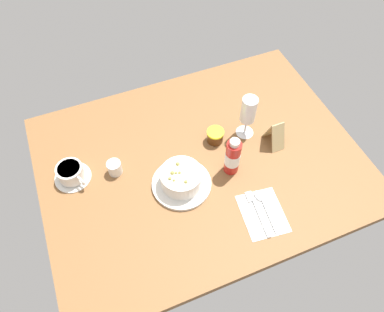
{
  "coord_description": "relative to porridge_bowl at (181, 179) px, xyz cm",
  "views": [
    {
      "loc": [
        -29.9,
        -65.93,
        105.28
      ],
      "look_at": [
        -3.56,
        -0.69,
        5.13
      ],
      "focal_mm": 34.19,
      "sensor_mm": 36.0,
      "label": 1
    }
  ],
  "objects": [
    {
      "name": "wine_glass",
      "position": [
        29.58,
        12.19,
        7.83
      ],
      "size": [
        6.44,
        6.44,
        17.37
      ],
      "color": "white",
      "rests_on": "ground_plane"
    },
    {
      "name": "porridge_bowl",
      "position": [
        0.0,
        0.0,
        0.0
      ],
      "size": [
        19.75,
        19.75,
        8.15
      ],
      "color": "silver",
      "rests_on": "ground_plane"
    },
    {
      "name": "coffee_cup",
      "position": [
        -32.96,
        16.23,
        -0.68
      ],
      "size": [
        12.24,
        12.66,
        6.0
      ],
      "color": "silver",
      "rests_on": "ground_plane"
    },
    {
      "name": "cutlery_setting",
      "position": [
        20.14,
        -19.06,
        -3.38
      ],
      "size": [
        14.83,
        17.74,
        0.9
      ],
      "color": "silver",
      "rests_on": "ground_plane"
    },
    {
      "name": "jam_jar",
      "position": [
        17.97,
        13.01,
        -1.14
      ],
      "size": [
        6.12,
        6.12,
        4.94
      ],
      "color": "#4E2910",
      "rests_on": "ground_plane"
    },
    {
      "name": "ground_plane",
      "position": [
        9.84,
        6.94,
        -5.14
      ],
      "size": [
        110.0,
        84.0,
        3.0
      ],
      "primitive_type": "cube",
      "color": "brown"
    },
    {
      "name": "sauce_bottle_red",
      "position": [
        17.89,
        -0.52,
        3.63
      ],
      "size": [
        5.06,
        5.06,
        15.85
      ],
      "color": "#B21E19",
      "rests_on": "ground_plane"
    },
    {
      "name": "creamer_jug",
      "position": [
        -18.98,
        13.18,
        -1.07
      ],
      "size": [
        4.79,
        5.79,
        5.57
      ],
      "color": "silver",
      "rests_on": "ground_plane"
    },
    {
      "name": "menu_card",
      "position": [
        36.96,
        4.16,
        1.48
      ],
      "size": [
        4.82,
        8.2,
        10.39
      ],
      "color": "tan",
      "rests_on": "ground_plane"
    }
  ]
}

